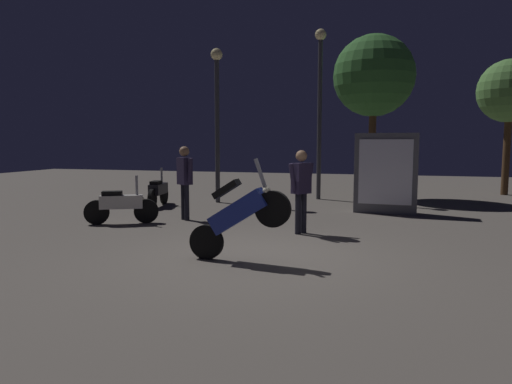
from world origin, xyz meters
The scene contains 11 objects.
ground_plane centered at (0.00, 0.00, 0.00)m, with size 40.00×40.00×0.00m, color #605951.
motorcycle_blue_foreground centered at (-0.15, -0.39, 0.74)m, with size 1.66×0.33×1.63m.
motorcycle_white_parked_left centered at (-3.77, 2.13, 0.44)m, with size 1.54×0.82×1.11m.
motorcycle_black_parked_right centered at (-4.32, 5.00, 0.44)m, with size 0.45×1.65×1.11m.
person_rider_beside centered at (0.39, 2.10, 1.02)m, with size 0.46×0.59×1.71m.
person_bystander_far centered at (-2.58, 3.01, 1.06)m, with size 0.59×0.48×1.77m.
streetlamp_near centered at (-2.96, 6.29, 2.99)m, with size 0.36×0.36×4.67m.
streetlamp_far centered at (-0.07, 7.95, 3.41)m, with size 0.36×0.36×5.43m.
tree_left_bg centered at (1.57, 8.91, 4.01)m, with size 2.67×2.67×5.37m.
tree_center_bg centered at (6.12, 10.96, 3.59)m, with size 2.18×2.18×4.72m.
kiosk_billboard centered at (2.05, 5.47, 1.05)m, with size 1.63×0.65×2.10m.
Camera 1 is at (2.03, -7.22, 1.88)m, focal length 32.71 mm.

